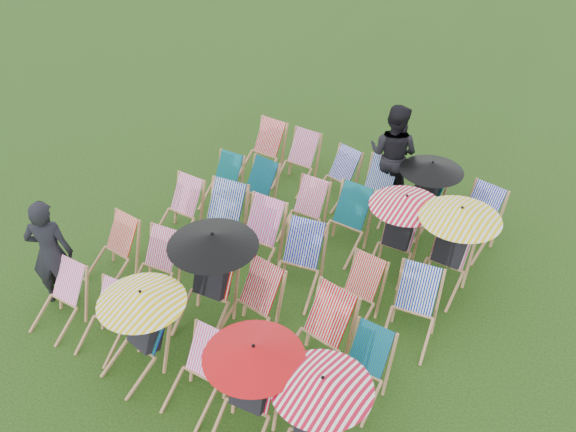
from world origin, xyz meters
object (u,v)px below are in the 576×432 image
Objects in this scene: person_rear at (393,154)px; deckchair_5 at (313,421)px; deckchair_0 at (58,300)px; person_left at (51,253)px; deckchair_29 at (474,221)px.

deckchair_5 is at bearing 105.77° from person_rear.
person_left reaches higher than deckchair_0.
person_left is (-0.38, 0.30, 0.42)m from deckchair_0.
person_left is at bearing -126.20° from deckchair_29.
person_rear reaches higher than person_left.
person_left is at bearing 170.13° from deckchair_5.
person_rear is at bearing 172.74° from deckchair_29.
person_rear is (2.68, 4.87, 0.05)m from person_left.
deckchair_0 is at bearing 107.51° from person_left.
deckchair_0 is 3.92m from deckchair_5.
deckchair_29 is 0.53× the size of person_rear.
deckchair_5 is 4.59m from deckchair_29.
person_rear is (-1.62, 5.04, 0.23)m from deckchair_5.
deckchair_0 is at bearing -121.68° from deckchair_29.
deckchair_0 is 0.64m from person_left.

